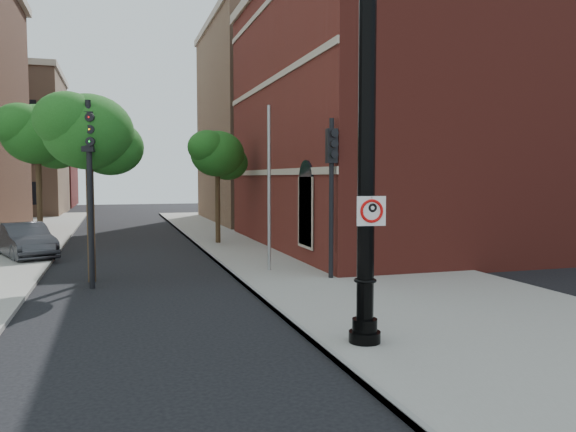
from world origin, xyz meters
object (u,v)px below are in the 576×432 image
object	(u,v)px
parked_car	(25,241)
traffic_signal_left	(89,162)
lamppost	(366,173)
no_parking_sign	(371,211)
traffic_signal_right	(332,172)

from	to	relation	value
parked_car	traffic_signal_left	xyz separation A→B (m)	(2.83, -7.26, 2.99)
lamppost	traffic_signal_left	distance (m)	9.30
parked_car	traffic_signal_left	bearing A→B (deg)	-90.20
lamppost	parked_car	world-z (taller)	lamppost
no_parking_sign	traffic_signal_left	bearing A→B (deg)	131.95
lamppost	traffic_signal_right	size ratio (longest dim) A/B	1.43
traffic_signal_left	traffic_signal_right	xyz separation A→B (m)	(7.15, -1.06, -0.28)
traffic_signal_left	traffic_signal_right	distance (m)	7.23
lamppost	parked_car	distance (m)	17.18
lamppost	traffic_signal_left	world-z (taller)	lamppost
lamppost	traffic_signal_right	bearing A→B (deg)	73.82
traffic_signal_right	lamppost	bearing A→B (deg)	-102.63
no_parking_sign	traffic_signal_left	xyz separation A→B (m)	(-5.26, 7.86, 1.05)
no_parking_sign	traffic_signal_right	world-z (taller)	traffic_signal_right
lamppost	traffic_signal_left	xyz separation A→B (m)	(-5.23, 7.68, 0.36)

